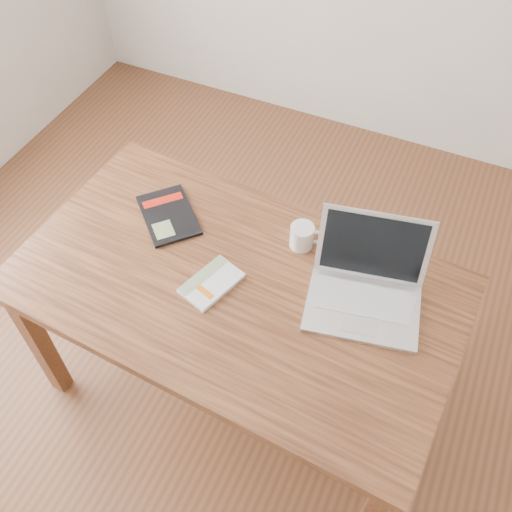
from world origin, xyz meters
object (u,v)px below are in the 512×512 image
at_px(white_guidebook, 212,283).
at_px(laptop, 366,286).
at_px(coffee_mug, 303,236).
at_px(black_guidebook, 169,215).
at_px(desk, 236,298).

relative_size(white_guidebook, laptop, 0.55).
relative_size(laptop, coffee_mug, 3.54).
relative_size(black_guidebook, laptop, 0.75).
bearing_deg(black_guidebook, white_guidebook, -83.04).
bearing_deg(coffee_mug, desk, -139.70).
xyz_separation_m(white_guidebook, black_guidebook, (-0.29, 0.21, -0.00)).
bearing_deg(black_guidebook, desk, -72.49).
relative_size(desk, laptop, 3.68).
height_order(black_guidebook, coffee_mug, coffee_mug).
bearing_deg(desk, white_guidebook, -145.83).
relative_size(desk, coffee_mug, 13.02).
xyz_separation_m(black_guidebook, laptop, (0.77, -0.04, 0.05)).
bearing_deg(laptop, desk, -173.71).
bearing_deg(laptop, coffee_mug, 144.71).
xyz_separation_m(desk, black_guidebook, (-0.36, 0.17, 0.10)).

